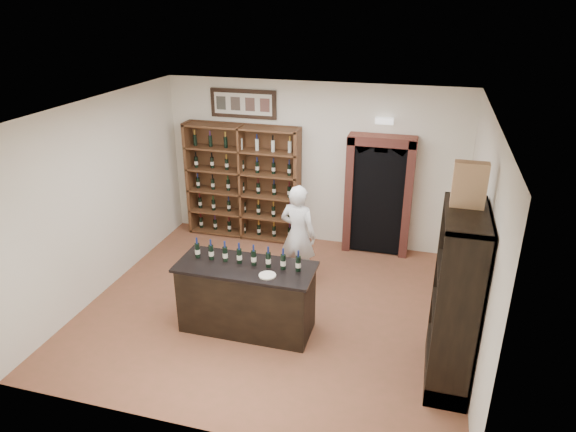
# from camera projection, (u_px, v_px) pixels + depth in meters

# --- Properties ---
(floor) EXTENTS (5.50, 5.50, 0.00)m
(floor) POSITION_uv_depth(u_px,v_px,m) (274.00, 307.00, 7.77)
(floor) COLOR brown
(floor) RESTS_ON ground
(ceiling) EXTENTS (5.50, 5.50, 0.00)m
(ceiling) POSITION_uv_depth(u_px,v_px,m) (271.00, 109.00, 6.59)
(ceiling) COLOR white
(ceiling) RESTS_ON wall_back
(wall_back) EXTENTS (5.50, 0.04, 3.00)m
(wall_back) POSITION_uv_depth(u_px,v_px,m) (313.00, 165.00, 9.40)
(wall_back) COLOR silver
(wall_back) RESTS_ON ground
(wall_left) EXTENTS (0.04, 5.00, 3.00)m
(wall_left) POSITION_uv_depth(u_px,v_px,m) (101.00, 197.00, 7.86)
(wall_left) COLOR silver
(wall_left) RESTS_ON ground
(wall_right) EXTENTS (0.04, 5.00, 3.00)m
(wall_right) POSITION_uv_depth(u_px,v_px,m) (479.00, 239.00, 6.51)
(wall_right) COLOR silver
(wall_right) RESTS_ON ground
(wine_shelf) EXTENTS (2.20, 0.38, 2.20)m
(wine_shelf) POSITION_uv_depth(u_px,v_px,m) (243.00, 182.00, 9.73)
(wine_shelf) COLOR #522F1C
(wine_shelf) RESTS_ON ground
(framed_picture) EXTENTS (1.25, 0.04, 0.52)m
(framed_picture) POSITION_uv_depth(u_px,v_px,m) (243.00, 104.00, 9.28)
(framed_picture) COLOR black
(framed_picture) RESTS_ON wall_back
(arched_doorway) EXTENTS (1.17, 0.35, 2.17)m
(arched_doorway) POSITION_uv_depth(u_px,v_px,m) (379.00, 193.00, 9.08)
(arched_doorway) COLOR black
(arched_doorway) RESTS_ON ground
(emergency_light) EXTENTS (0.30, 0.10, 0.10)m
(emergency_light) POSITION_uv_depth(u_px,v_px,m) (384.00, 121.00, 8.67)
(emergency_light) COLOR white
(emergency_light) RESTS_ON wall_back
(tasting_counter) EXTENTS (1.88, 0.78, 1.00)m
(tasting_counter) POSITION_uv_depth(u_px,v_px,m) (247.00, 298.00, 7.10)
(tasting_counter) COLOR black
(tasting_counter) RESTS_ON ground
(counter_bottle_0) EXTENTS (0.07, 0.07, 0.30)m
(counter_bottle_0) POSITION_uv_depth(u_px,v_px,m) (197.00, 250.00, 7.08)
(counter_bottle_0) COLOR black
(counter_bottle_0) RESTS_ON tasting_counter
(counter_bottle_1) EXTENTS (0.07, 0.07, 0.30)m
(counter_bottle_1) POSITION_uv_depth(u_px,v_px,m) (211.00, 252.00, 7.03)
(counter_bottle_1) COLOR black
(counter_bottle_1) RESTS_ON tasting_counter
(counter_bottle_2) EXTENTS (0.07, 0.07, 0.30)m
(counter_bottle_2) POSITION_uv_depth(u_px,v_px,m) (225.00, 254.00, 6.98)
(counter_bottle_2) COLOR black
(counter_bottle_2) RESTS_ON tasting_counter
(counter_bottle_3) EXTENTS (0.07, 0.07, 0.30)m
(counter_bottle_3) POSITION_uv_depth(u_px,v_px,m) (239.00, 256.00, 6.93)
(counter_bottle_3) COLOR black
(counter_bottle_3) RESTS_ON tasting_counter
(counter_bottle_4) EXTENTS (0.07, 0.07, 0.30)m
(counter_bottle_4) POSITION_uv_depth(u_px,v_px,m) (254.00, 258.00, 6.88)
(counter_bottle_4) COLOR black
(counter_bottle_4) RESTS_ON tasting_counter
(counter_bottle_5) EXTENTS (0.07, 0.07, 0.30)m
(counter_bottle_5) POSITION_uv_depth(u_px,v_px,m) (268.00, 260.00, 6.83)
(counter_bottle_5) COLOR black
(counter_bottle_5) RESTS_ON tasting_counter
(counter_bottle_6) EXTENTS (0.07, 0.07, 0.30)m
(counter_bottle_6) POSITION_uv_depth(u_px,v_px,m) (283.00, 262.00, 6.78)
(counter_bottle_6) COLOR black
(counter_bottle_6) RESTS_ON tasting_counter
(counter_bottle_7) EXTENTS (0.07, 0.07, 0.30)m
(counter_bottle_7) POSITION_uv_depth(u_px,v_px,m) (298.00, 264.00, 6.73)
(counter_bottle_7) COLOR black
(counter_bottle_7) RESTS_ON tasting_counter
(side_cabinet) EXTENTS (0.48, 1.20, 2.20)m
(side_cabinet) POSITION_uv_depth(u_px,v_px,m) (455.00, 326.00, 6.06)
(side_cabinet) COLOR black
(side_cabinet) RESTS_ON ground
(shopkeeper) EXTENTS (0.69, 0.53, 1.68)m
(shopkeeper) POSITION_uv_depth(u_px,v_px,m) (298.00, 235.00, 8.16)
(shopkeeper) COLOR white
(shopkeeper) RESTS_ON ground
(plate) EXTENTS (0.23, 0.23, 0.02)m
(plate) POSITION_uv_depth(u_px,v_px,m) (267.00, 275.00, 6.64)
(plate) COLOR beige
(plate) RESTS_ON tasting_counter
(wine_crate) EXTENTS (0.36, 0.15, 0.51)m
(wine_crate) POSITION_uv_depth(u_px,v_px,m) (469.00, 185.00, 5.55)
(wine_crate) COLOR tan
(wine_crate) RESTS_ON side_cabinet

